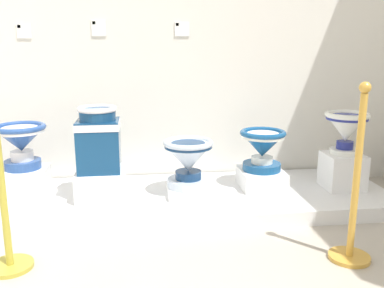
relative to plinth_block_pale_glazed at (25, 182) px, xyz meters
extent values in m
cube|color=white|center=(1.22, -0.09, -0.16)|extent=(3.11, 0.98, 0.11)
cube|color=white|center=(0.00, 0.00, 0.00)|extent=(0.34, 0.28, 0.21)
cylinder|color=#2A4E93|center=(0.00, 0.00, 0.14)|extent=(0.26, 0.26, 0.06)
cylinder|color=white|center=(0.00, 0.00, 0.21)|extent=(0.16, 0.16, 0.07)
cone|color=#2A4E93|center=(0.00, 0.00, 0.33)|extent=(0.36, 0.36, 0.18)
cylinder|color=white|center=(0.00, 0.00, 0.40)|extent=(0.35, 0.35, 0.03)
torus|color=#2A4E93|center=(0.00, 0.00, 0.42)|extent=(0.37, 0.37, 0.04)
cylinder|color=white|center=(0.00, 0.00, 0.41)|extent=(0.25, 0.25, 0.01)
cube|color=white|center=(0.57, -0.10, 0.00)|extent=(0.35, 0.36, 0.21)
cube|color=navy|center=(0.57, -0.10, 0.29)|extent=(0.30, 0.29, 0.38)
cube|color=white|center=(0.57, -0.10, 0.44)|extent=(0.31, 0.29, 0.05)
cylinder|color=navy|center=(0.57, -0.10, 0.52)|extent=(0.26, 0.26, 0.08)
torus|color=white|center=(0.57, -0.10, 0.56)|extent=(0.28, 0.28, 0.04)
cube|color=white|center=(1.22, -0.13, -0.07)|extent=(0.32, 0.32, 0.06)
cylinder|color=silver|center=(1.22, -0.13, -0.01)|extent=(0.32, 0.32, 0.06)
cylinder|color=navy|center=(1.22, -0.13, 0.05)|extent=(0.20, 0.20, 0.06)
cone|color=silver|center=(1.22, -0.13, 0.19)|extent=(0.36, 0.36, 0.22)
cylinder|color=navy|center=(1.22, -0.13, 0.28)|extent=(0.36, 0.36, 0.03)
torus|color=silver|center=(1.22, -0.13, 0.30)|extent=(0.37, 0.37, 0.04)
cylinder|color=navy|center=(1.22, -0.13, 0.29)|extent=(0.25, 0.25, 0.01)
cube|color=white|center=(1.82, -0.03, -0.04)|extent=(0.34, 0.37, 0.14)
cylinder|color=navy|center=(1.82, -0.03, 0.06)|extent=(0.30, 0.30, 0.06)
cylinder|color=white|center=(1.82, -0.03, 0.12)|extent=(0.17, 0.17, 0.05)
cone|color=navy|center=(1.82, -0.03, 0.24)|extent=(0.35, 0.35, 0.19)
cylinder|color=white|center=(1.82, -0.03, 0.31)|extent=(0.34, 0.34, 0.03)
torus|color=navy|center=(1.82, -0.03, 0.33)|extent=(0.36, 0.36, 0.04)
cylinder|color=white|center=(1.82, -0.03, 0.33)|extent=(0.24, 0.24, 0.01)
cube|color=white|center=(2.45, -0.13, 0.03)|extent=(0.29, 0.28, 0.28)
cylinder|color=white|center=(2.45, -0.13, 0.19)|extent=(0.22, 0.22, 0.04)
cylinder|color=navy|center=(2.45, -0.13, 0.24)|extent=(0.13, 0.13, 0.06)
cone|color=white|center=(2.45, -0.13, 0.38)|extent=(0.32, 0.32, 0.21)
cylinder|color=navy|center=(2.45, -0.13, 0.46)|extent=(0.31, 0.31, 0.03)
torus|color=white|center=(2.45, -0.13, 0.48)|extent=(0.34, 0.34, 0.04)
cylinder|color=navy|center=(2.45, -0.13, 0.48)|extent=(0.22, 0.22, 0.01)
cube|color=white|center=(-0.01, 0.41, 1.11)|extent=(0.11, 0.01, 0.11)
cube|color=#386BAD|center=(-0.04, 0.41, 1.14)|extent=(0.02, 0.01, 0.02)
cube|color=white|center=(0.57, 0.41, 1.14)|extent=(0.11, 0.01, 0.13)
cube|color=#5B9E4C|center=(0.53, 0.41, 1.17)|extent=(0.02, 0.01, 0.02)
cube|color=white|center=(1.24, 0.41, 1.13)|extent=(0.12, 0.01, 0.12)
cube|color=slate|center=(1.20, 0.41, 1.16)|extent=(0.02, 0.01, 0.02)
cylinder|color=gold|center=(0.13, -0.90, -0.20)|extent=(0.25, 0.25, 0.02)
cylinder|color=gold|center=(0.13, -0.90, 0.26)|extent=(0.04, 0.04, 0.91)
cylinder|color=gold|center=(2.06, -1.04, -0.20)|extent=(0.24, 0.24, 0.02)
cylinder|color=gold|center=(2.06, -1.04, 0.28)|extent=(0.04, 0.04, 0.95)
sphere|color=gold|center=(2.06, -1.04, 0.78)|extent=(0.06, 0.06, 0.06)
camera|label=1|loc=(0.87, -3.14, 1.01)|focal=39.39mm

